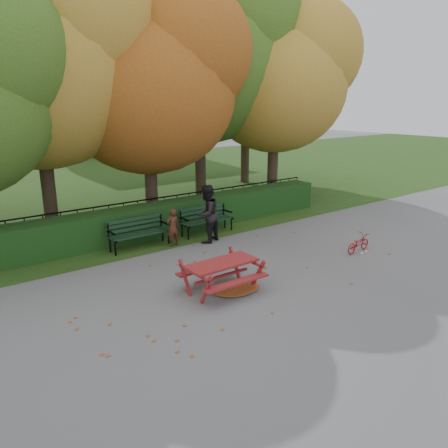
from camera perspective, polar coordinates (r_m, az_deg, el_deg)
ground at (r=10.91m, az=4.00°, el=-6.75°), size 90.00×90.00×0.00m
grass_strip at (r=22.94m, az=-19.66°, el=4.47°), size 90.00×90.00×0.00m
building_right at (r=38.49m, az=-15.49°, el=18.07°), size 9.00×6.00×12.00m
hedge at (r=14.25m, az=-7.91°, el=0.74°), size 13.00×0.90×1.00m
iron_fence at (r=14.93m, az=-9.42°, el=1.51°), size 14.00×0.04×1.02m
tree_b at (r=14.95m, az=-21.93°, el=19.48°), size 6.72×6.40×8.79m
tree_c at (r=15.46m, az=-8.52°, el=18.09°), size 6.30×6.00×8.00m
tree_d at (r=18.24m, az=-1.74°, el=21.53°), size 7.14×6.80×9.58m
tree_e at (r=18.76m, az=7.99°, el=18.49°), size 6.09×5.80×8.16m
tree_g at (r=22.93m, az=3.98°, el=18.83°), size 6.30×6.00×8.55m
bench_left at (r=12.99m, az=-11.16°, el=-0.83°), size 1.80×0.57×0.88m
bench_right at (r=14.15m, az=-2.43°, el=0.85°), size 1.80×0.57×0.88m
picnic_table at (r=9.84m, az=-0.30°, el=-5.84°), size 1.65×1.33×0.80m
leaf_pile at (r=10.10m, az=1.69°, el=-8.38°), size 1.31×1.02×0.08m
leaf_scatter at (r=11.11m, az=2.98°, el=-6.25°), size 9.00×5.70×0.01m
child at (r=12.95m, az=-6.71°, el=-0.47°), size 0.42×0.28×1.13m
adult at (r=13.14m, az=-2.27°, el=1.32°), size 1.05×0.94×1.77m
bicycle at (r=13.01m, az=17.12°, el=-2.42°), size 1.01×0.41×0.52m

